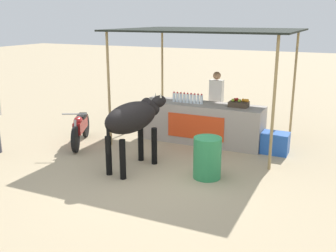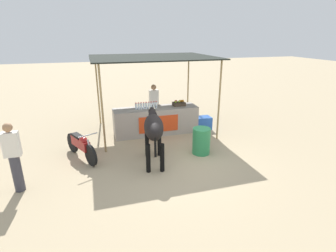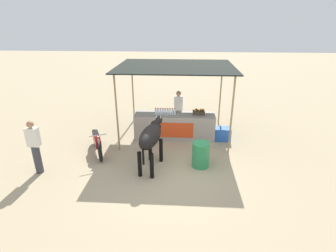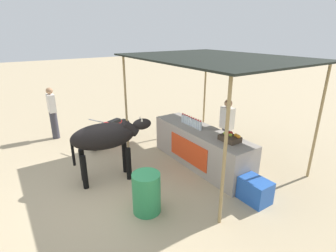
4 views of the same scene
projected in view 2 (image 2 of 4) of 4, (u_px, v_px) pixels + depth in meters
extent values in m
plane|color=tan|center=(175.00, 159.00, 7.64)|extent=(60.00, 60.00, 0.00)
cube|color=#9E9389|center=(156.00, 121.00, 9.47)|extent=(3.00, 0.80, 0.96)
cube|color=red|center=(159.00, 124.00, 9.10)|extent=(1.40, 0.02, 0.58)
cube|color=black|center=(153.00, 57.00, 9.01)|extent=(4.20, 3.20, 0.04)
cylinder|color=#997F51|center=(102.00, 110.00, 7.64)|extent=(0.06, 0.06, 2.69)
cylinder|color=#997F51|center=(219.00, 101.00, 8.67)|extent=(0.06, 0.06, 2.69)
cylinder|color=#997F51|center=(98.00, 91.00, 10.24)|extent=(0.06, 0.06, 2.69)
cylinder|color=#997F51|center=(188.00, 85.00, 11.27)|extent=(0.06, 0.06, 2.69)
cylinder|color=silver|center=(136.00, 107.00, 9.03)|extent=(0.07, 0.07, 0.22)
cylinder|color=red|center=(136.00, 103.00, 8.99)|extent=(0.04, 0.04, 0.03)
cylinder|color=silver|center=(139.00, 106.00, 9.06)|extent=(0.07, 0.07, 0.22)
cylinder|color=red|center=(138.00, 103.00, 9.02)|extent=(0.04, 0.04, 0.03)
cylinder|color=silver|center=(141.00, 106.00, 9.08)|extent=(0.07, 0.07, 0.22)
cylinder|color=red|center=(141.00, 103.00, 9.04)|extent=(0.04, 0.04, 0.03)
cylinder|color=silver|center=(144.00, 106.00, 9.11)|extent=(0.07, 0.07, 0.22)
cylinder|color=red|center=(144.00, 102.00, 9.07)|extent=(0.04, 0.04, 0.03)
cylinder|color=silver|center=(146.00, 106.00, 9.13)|extent=(0.07, 0.07, 0.22)
cylinder|color=red|center=(146.00, 102.00, 9.09)|extent=(0.04, 0.04, 0.03)
cylinder|color=silver|center=(149.00, 106.00, 9.16)|extent=(0.07, 0.07, 0.22)
cylinder|color=red|center=(149.00, 102.00, 9.12)|extent=(0.04, 0.04, 0.03)
cylinder|color=silver|center=(151.00, 105.00, 9.18)|extent=(0.07, 0.07, 0.22)
cylinder|color=red|center=(151.00, 102.00, 9.14)|extent=(0.04, 0.04, 0.03)
cylinder|color=silver|center=(154.00, 105.00, 9.21)|extent=(0.07, 0.07, 0.22)
cylinder|color=red|center=(154.00, 102.00, 9.16)|extent=(0.04, 0.04, 0.03)
cylinder|color=silver|center=(156.00, 105.00, 9.23)|extent=(0.07, 0.07, 0.22)
cylinder|color=red|center=(156.00, 102.00, 9.19)|extent=(0.04, 0.04, 0.03)
cube|color=#3F3326|center=(179.00, 104.00, 9.58)|extent=(0.44, 0.32, 0.12)
sphere|color=orange|center=(183.00, 101.00, 9.67)|extent=(0.08, 0.08, 0.08)
sphere|color=#B21E19|center=(176.00, 101.00, 9.63)|extent=(0.08, 0.08, 0.08)
sphere|color=#8CB22D|center=(176.00, 102.00, 9.50)|extent=(0.08, 0.08, 0.08)
sphere|color=#8CB22D|center=(179.00, 102.00, 9.56)|extent=(0.08, 0.08, 0.08)
sphere|color=orange|center=(182.00, 101.00, 9.67)|extent=(0.08, 0.08, 0.08)
sphere|color=orange|center=(180.00, 101.00, 9.66)|extent=(0.08, 0.08, 0.08)
sphere|color=#B21E19|center=(175.00, 101.00, 9.59)|extent=(0.08, 0.08, 0.08)
cylinder|color=#383842|center=(154.00, 115.00, 10.19)|extent=(0.22, 0.22, 0.88)
cube|color=silver|center=(154.00, 97.00, 9.95)|extent=(0.34, 0.20, 0.56)
sphere|color=#A87A56|center=(154.00, 87.00, 9.82)|extent=(0.20, 0.20, 0.20)
cube|color=blue|center=(203.00, 123.00, 9.95)|extent=(0.60, 0.44, 0.48)
cylinder|color=#2D8C51|center=(201.00, 141.00, 7.86)|extent=(0.53, 0.53, 0.80)
ellipsoid|color=black|center=(154.00, 127.00, 7.03)|extent=(0.77, 1.47, 0.60)
cylinder|color=black|center=(147.00, 144.00, 7.70)|extent=(0.12, 0.12, 0.78)
cylinder|color=black|center=(159.00, 143.00, 7.74)|extent=(0.12, 0.12, 0.78)
cylinder|color=black|center=(148.00, 158.00, 6.78)|extent=(0.12, 0.12, 0.78)
cylinder|color=black|center=(162.00, 158.00, 6.82)|extent=(0.12, 0.12, 0.78)
cylinder|color=black|center=(153.00, 117.00, 7.55)|extent=(0.32, 0.49, 0.41)
ellipsoid|color=black|center=(152.00, 112.00, 7.82)|extent=(0.30, 0.47, 0.26)
cone|color=beige|center=(150.00, 107.00, 7.74)|extent=(0.05, 0.05, 0.10)
cone|color=beige|center=(154.00, 107.00, 7.76)|extent=(0.05, 0.05, 0.10)
cylinder|color=black|center=(155.00, 146.00, 6.50)|extent=(0.06, 0.06, 0.60)
cylinder|color=black|center=(91.00, 155.00, 7.16)|extent=(0.33, 0.58, 0.60)
cylinder|color=black|center=(73.00, 143.00, 7.99)|extent=(0.33, 0.58, 0.60)
cube|color=maroon|center=(81.00, 143.00, 7.52)|extent=(0.55, 0.89, 0.28)
ellipsoid|color=maroon|center=(83.00, 140.00, 7.31)|extent=(0.34, 0.41, 0.20)
cube|color=black|center=(77.00, 136.00, 7.59)|extent=(0.35, 0.47, 0.10)
cylinder|color=#99999E|center=(88.00, 135.00, 7.00)|extent=(0.51, 0.26, 0.03)
cylinder|color=#99999E|center=(90.00, 148.00, 7.10)|extent=(0.13, 0.20, 0.49)
cylinder|color=#383842|center=(17.00, 173.00, 5.95)|extent=(0.22, 0.22, 0.88)
cube|color=silver|center=(11.00, 144.00, 5.72)|extent=(0.34, 0.20, 0.56)
sphere|color=#A87A56|center=(7.00, 127.00, 5.59)|extent=(0.20, 0.20, 0.20)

